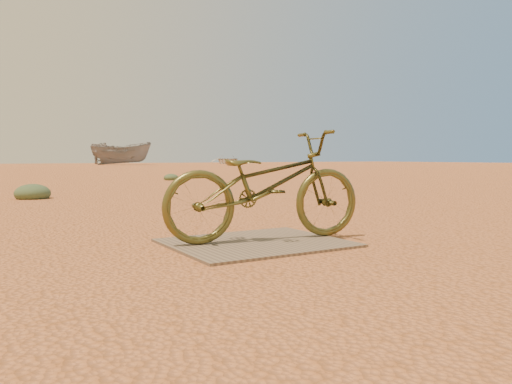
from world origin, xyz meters
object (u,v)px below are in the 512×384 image
boat_mid_right (122,153)px  boat_far_right (228,160)px  bicycle (265,185)px  plywood_board (256,243)px

boat_mid_right → boat_far_right: (12.30, 1.39, -0.64)m
bicycle → boat_far_right: bicycle is taller
bicycle → boat_mid_right: boat_mid_right is taller
plywood_board → boat_mid_right: bearing=75.6°
bicycle → boat_mid_right: size_ratio=0.31×
plywood_board → boat_far_right: bearing=62.7°
boat_far_right → boat_mid_right: bearing=-160.1°
plywood_board → boat_far_right: boat_far_right is taller
bicycle → boat_mid_right: 45.94m
boat_mid_right → boat_far_right: 12.39m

